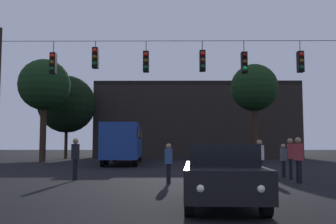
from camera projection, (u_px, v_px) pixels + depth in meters
ground_plane at (172, 165)px, 28.49m from camera, size 168.00×168.00×0.00m
overhead_signal_span at (173, 87)px, 17.23m from camera, size 16.16×0.44×6.83m
city_bus at (124, 140)px, 30.45m from camera, size 3.00×11.10×3.00m
car_near_right at (222, 173)px, 9.50m from camera, size 2.04×4.42×1.52m
pedestrian_crossing_left at (169, 161)px, 14.82m from camera, size 0.30×0.40×1.54m
pedestrian_crossing_center at (260, 157)px, 16.58m from camera, size 0.33×0.41×1.71m
pedestrian_crossing_right at (283, 159)px, 17.70m from camera, size 0.26×0.37×1.54m
pedestrian_near_bus at (75, 156)px, 16.23m from camera, size 0.27×0.38×1.77m
pedestrian_trailing at (290, 156)px, 16.69m from camera, size 0.32×0.41×1.78m
pedestrian_far_side at (298, 157)px, 15.09m from camera, size 0.31×0.40×1.79m
corner_building at (194, 123)px, 49.32m from camera, size 23.49×13.19×8.70m
tree_left_silhouette at (44, 86)px, 34.61m from camera, size 4.63×4.63×9.22m
tree_behind_building at (67, 104)px, 41.13m from camera, size 6.13×6.13×8.90m
tree_right_far at (254, 88)px, 33.51m from camera, size 4.13×4.13×8.55m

